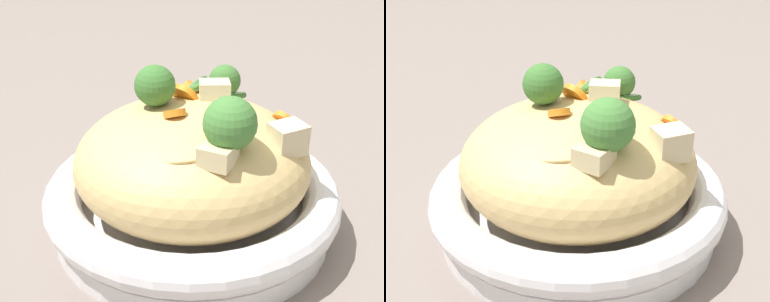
% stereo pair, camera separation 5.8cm
% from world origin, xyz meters
% --- Properties ---
extents(ground_plane, '(3.00, 3.00, 0.00)m').
position_xyz_m(ground_plane, '(0.00, 0.00, 0.00)').
color(ground_plane, slate).
extents(serving_bowl, '(0.30, 0.30, 0.06)m').
position_xyz_m(serving_bowl, '(0.00, 0.00, 0.03)').
color(serving_bowl, white).
rests_on(serving_bowl, ground_plane).
extents(noodle_heap, '(0.23, 0.23, 0.11)m').
position_xyz_m(noodle_heap, '(-0.00, 0.00, 0.08)').
color(noodle_heap, tan).
rests_on(noodle_heap, serving_bowl).
extents(broccoli_florets, '(0.15, 0.19, 0.07)m').
position_xyz_m(broccoli_florets, '(-0.01, 0.00, 0.15)').
color(broccoli_florets, '#97B96E').
rests_on(broccoli_florets, serving_bowl).
extents(carrot_coins, '(0.13, 0.13, 0.04)m').
position_xyz_m(carrot_coins, '(0.00, -0.05, 0.13)').
color(carrot_coins, orange).
rests_on(carrot_coins, serving_bowl).
extents(zucchini_slices, '(0.11, 0.16, 0.05)m').
position_xyz_m(zucchini_slices, '(0.00, -0.06, 0.12)').
color(zucchini_slices, beige).
rests_on(zucchini_slices, serving_bowl).
extents(chicken_chunks, '(0.13, 0.14, 0.05)m').
position_xyz_m(chicken_chunks, '(-0.05, -0.00, 0.13)').
color(chicken_chunks, beige).
rests_on(chicken_chunks, serving_bowl).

